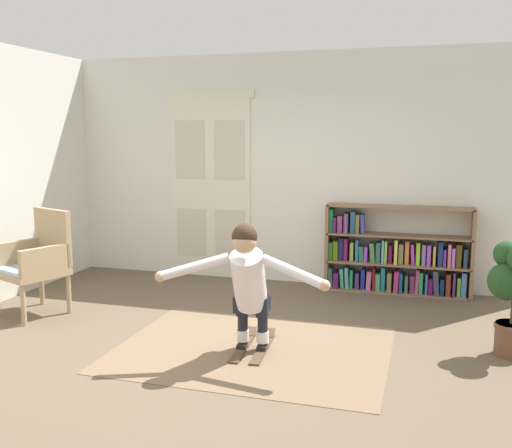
{
  "coord_description": "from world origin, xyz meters",
  "views": [
    {
      "loc": [
        1.68,
        -4.63,
        1.89
      ],
      "look_at": [
        0.12,
        0.59,
        1.05
      ],
      "focal_mm": 40.83,
      "sensor_mm": 36.0,
      "label": 1
    }
  ],
  "objects_px": {
    "wicker_chair": "(37,259)",
    "bookshelf": "(394,258)",
    "person_skier": "(248,279)",
    "potted_plant": "(511,289)",
    "skis_pair": "(253,346)"
  },
  "relations": [
    {
      "from": "wicker_chair",
      "to": "bookshelf",
      "type": "bearing_deg",
      "value": 28.13
    },
    {
      "from": "bookshelf",
      "to": "person_skier",
      "type": "height_order",
      "value": "person_skier"
    },
    {
      "from": "wicker_chair",
      "to": "person_skier",
      "type": "distance_m",
      "value": 2.57
    },
    {
      "from": "bookshelf",
      "to": "skis_pair",
      "type": "height_order",
      "value": "bookshelf"
    },
    {
      "from": "potted_plant",
      "to": "skis_pair",
      "type": "xyz_separation_m",
      "value": [
        -2.16,
        -0.51,
        -0.56
      ]
    },
    {
      "from": "person_skier",
      "to": "skis_pair",
      "type": "bearing_deg",
      "value": 94.46
    },
    {
      "from": "wicker_chair",
      "to": "potted_plant",
      "type": "bearing_deg",
      "value": 1.83
    },
    {
      "from": "potted_plant",
      "to": "bookshelf",
      "type": "bearing_deg",
      "value": 121.39
    },
    {
      "from": "potted_plant",
      "to": "skis_pair",
      "type": "height_order",
      "value": "potted_plant"
    },
    {
      "from": "bookshelf",
      "to": "potted_plant",
      "type": "bearing_deg",
      "value": -58.61
    },
    {
      "from": "bookshelf",
      "to": "person_skier",
      "type": "xyz_separation_m",
      "value": [
        -1.06,
        -2.46,
        0.26
      ]
    },
    {
      "from": "potted_plant",
      "to": "person_skier",
      "type": "bearing_deg",
      "value": -161.87
    },
    {
      "from": "bookshelf",
      "to": "potted_plant",
      "type": "relative_size",
      "value": 1.74
    },
    {
      "from": "skis_pair",
      "to": "person_skier",
      "type": "xyz_separation_m",
      "value": [
        0.02,
        -0.2,
        0.66
      ]
    },
    {
      "from": "person_skier",
      "to": "bookshelf",
      "type": "bearing_deg",
      "value": 66.63
    }
  ]
}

